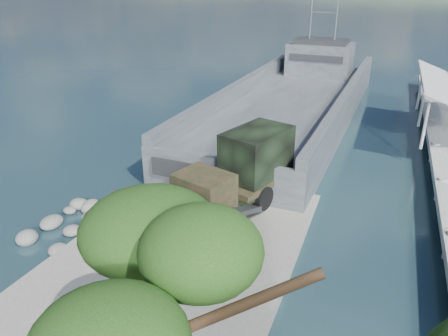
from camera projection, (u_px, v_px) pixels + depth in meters
ground at (183, 255)px, 20.10m from camera, size 1400.00×1400.00×0.00m
boat_ramp at (173, 263)px, 19.14m from camera, size 10.00×18.00×0.50m
shoreline_rocks at (78, 225)px, 22.52m from camera, size 3.20×5.60×0.90m
landing_craft at (292, 110)px, 38.37m from camera, size 11.07×39.14×11.53m
military_truck at (240, 173)px, 22.58m from camera, size 4.95×8.70×3.87m
soldier at (133, 233)px, 19.34m from camera, size 0.68×0.51×1.67m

